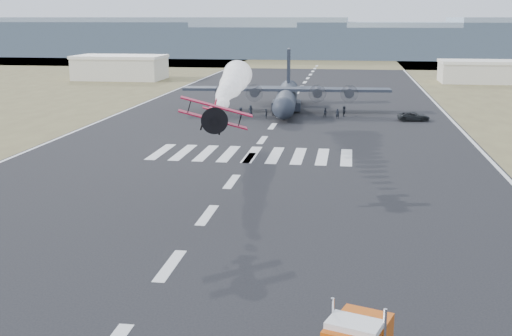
% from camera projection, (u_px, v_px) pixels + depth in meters
% --- Properties ---
extents(scrub_far, '(500.00, 80.00, 0.00)m').
position_uv_depth(scrub_far, '(320.00, 61.00, 255.21)').
color(scrub_far, brown).
rests_on(scrub_far, ground).
extents(runway_markings, '(60.00, 260.00, 0.01)m').
position_uv_depth(runway_markings, '(262.00, 140.00, 91.52)').
color(runway_markings, silver).
rests_on(runway_markings, ground).
extents(ridge_seg_b, '(150.00, 50.00, 15.00)m').
position_uv_depth(ridge_seg_b, '(46.00, 38.00, 300.79)').
color(ridge_seg_b, gray).
rests_on(ridge_seg_b, ground).
extents(ridge_seg_c, '(150.00, 50.00, 17.00)m').
position_uv_depth(ridge_seg_c, '(181.00, 36.00, 291.35)').
color(ridge_seg_c, gray).
rests_on(ridge_seg_c, ground).
extents(ridge_seg_d, '(150.00, 50.00, 13.00)m').
position_uv_depth(ridge_seg_d, '(324.00, 42.00, 282.61)').
color(ridge_seg_d, gray).
rests_on(ridge_seg_d, ground).
extents(ridge_seg_e, '(150.00, 50.00, 15.00)m').
position_uv_depth(ridge_seg_e, '(477.00, 40.00, 273.17)').
color(ridge_seg_e, gray).
rests_on(ridge_seg_e, ground).
extents(hangar_left, '(24.50, 14.50, 6.70)m').
position_uv_depth(hangar_left, '(120.00, 67.00, 179.95)').
color(hangar_left, beige).
rests_on(hangar_left, ground).
extents(hangar_right, '(20.50, 12.50, 5.90)m').
position_uv_depth(hangar_right, '(479.00, 71.00, 170.97)').
color(hangar_right, beige).
rests_on(hangar_right, ground).
extents(aerobatic_biplane, '(6.32, 5.85, 3.29)m').
position_uv_depth(aerobatic_biplane, '(214.00, 115.00, 56.24)').
color(aerobatic_biplane, '#A50B2C').
extents(smoke_trail, '(6.40, 37.14, 4.06)m').
position_uv_depth(smoke_trail, '(235.00, 79.00, 85.70)').
color(smoke_trail, white).
extents(transport_aircraft, '(37.96, 31.23, 10.96)m').
position_uv_depth(transport_aircraft, '(287.00, 96.00, 119.38)').
color(transport_aircraft, '#202430').
rests_on(transport_aircraft, ground).
extents(support_vehicle, '(5.50, 2.92, 1.47)m').
position_uv_depth(support_vehicle, '(414.00, 116.00, 108.34)').
color(support_vehicle, black).
rests_on(support_vehicle, ground).
extents(crew_a, '(0.50, 0.60, 1.63)m').
position_uv_depth(crew_a, '(266.00, 114.00, 111.09)').
color(crew_a, black).
rests_on(crew_a, ground).
extents(crew_b, '(0.76, 0.93, 1.66)m').
position_uv_depth(crew_b, '(272.00, 111.00, 114.08)').
color(crew_b, black).
rests_on(crew_b, ground).
extents(crew_c, '(1.28, 0.81, 1.84)m').
position_uv_depth(crew_c, '(241.00, 113.00, 111.47)').
color(crew_c, black).
rests_on(crew_c, ground).
extents(crew_d, '(0.97, 0.55, 1.61)m').
position_uv_depth(crew_d, '(276.00, 113.00, 112.32)').
color(crew_d, black).
rests_on(crew_d, ground).
extents(crew_e, '(0.96, 0.74, 1.74)m').
position_uv_depth(crew_e, '(251.00, 110.00, 114.85)').
color(crew_e, black).
rests_on(crew_e, ground).
extents(crew_f, '(0.63, 1.70, 1.80)m').
position_uv_depth(crew_f, '(344.00, 111.00, 113.17)').
color(crew_f, black).
rests_on(crew_f, ground).
extents(crew_g, '(0.66, 0.56, 1.73)m').
position_uv_depth(crew_g, '(337.00, 114.00, 110.65)').
color(crew_g, black).
rests_on(crew_g, ground).
extents(crew_h, '(0.86, 0.62, 1.63)m').
position_uv_depth(crew_h, '(326.00, 113.00, 112.20)').
color(crew_h, black).
rests_on(crew_h, ground).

